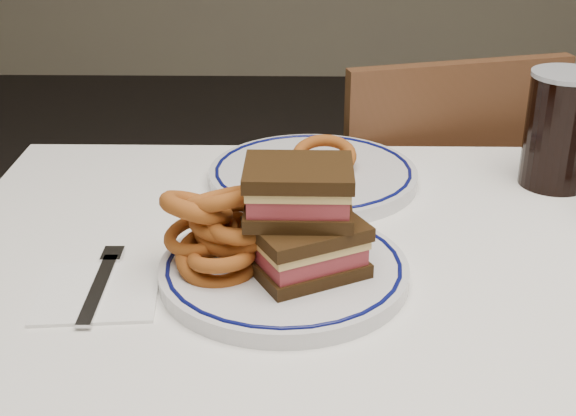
{
  "coord_description": "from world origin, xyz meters",
  "views": [
    {
      "loc": [
        -0.19,
        -0.8,
        1.21
      ],
      "look_at": [
        -0.2,
        -0.0,
        0.84
      ],
      "focal_mm": 50.0,
      "sensor_mm": 36.0,
      "label": 1
    }
  ],
  "objects_px": {
    "chair_far": "(420,244)",
    "beer_mug": "(562,128)",
    "main_plate": "(284,270)",
    "far_plate": "(313,175)",
    "reuben_sandwich": "(303,219)"
  },
  "relations": [
    {
      "from": "main_plate",
      "to": "reuben_sandwich",
      "type": "relative_size",
      "value": 1.93
    },
    {
      "from": "main_plate",
      "to": "far_plate",
      "type": "distance_m",
      "value": 0.28
    },
    {
      "from": "main_plate",
      "to": "far_plate",
      "type": "height_order",
      "value": "far_plate"
    },
    {
      "from": "beer_mug",
      "to": "far_plate",
      "type": "height_order",
      "value": "beer_mug"
    },
    {
      "from": "far_plate",
      "to": "beer_mug",
      "type": "bearing_deg",
      "value": 0.19
    },
    {
      "from": "beer_mug",
      "to": "far_plate",
      "type": "distance_m",
      "value": 0.36
    },
    {
      "from": "chair_far",
      "to": "main_plate",
      "type": "xyz_separation_m",
      "value": [
        -0.26,
        -0.62,
        0.29
      ]
    },
    {
      "from": "reuben_sandwich",
      "to": "beer_mug",
      "type": "bearing_deg",
      "value": 38.27
    },
    {
      "from": "beer_mug",
      "to": "far_plate",
      "type": "relative_size",
      "value": 0.55
    },
    {
      "from": "main_plate",
      "to": "far_plate",
      "type": "bearing_deg",
      "value": 82.55
    },
    {
      "from": "chair_far",
      "to": "reuben_sandwich",
      "type": "height_order",
      "value": "reuben_sandwich"
    },
    {
      "from": "reuben_sandwich",
      "to": "far_plate",
      "type": "distance_m",
      "value": 0.3
    },
    {
      "from": "chair_far",
      "to": "beer_mug",
      "type": "height_order",
      "value": "beer_mug"
    },
    {
      "from": "main_plate",
      "to": "far_plate",
      "type": "xyz_separation_m",
      "value": [
        0.04,
        0.28,
        0.0
      ]
    },
    {
      "from": "chair_far",
      "to": "main_plate",
      "type": "relative_size",
      "value": 3.06
    }
  ]
}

